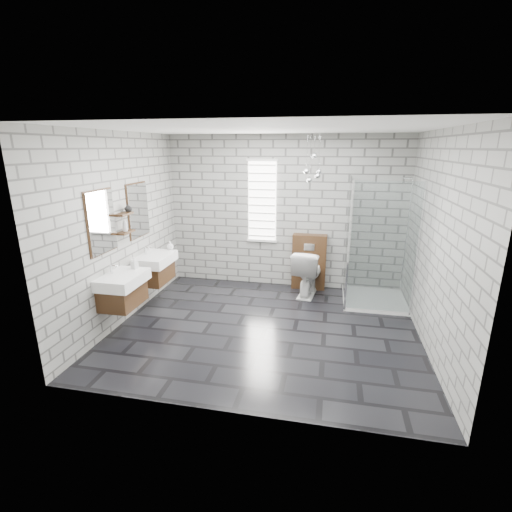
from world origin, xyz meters
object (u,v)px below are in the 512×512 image
(toilet, at_px, (308,272))
(cistern_panel, at_px, (309,262))
(vanity_left, at_px, (120,281))
(vanity_right, at_px, (153,260))
(shower_enclosure, at_px, (371,275))

(toilet, bearing_deg, cistern_panel, -82.78)
(toilet, bearing_deg, vanity_left, 45.89)
(vanity_right, relative_size, cistern_panel, 1.57)
(shower_enclosure, distance_m, toilet, 1.05)
(vanity_right, xyz_separation_m, cistern_panel, (2.39, 1.25, -0.26))
(vanity_right, xyz_separation_m, toilet, (2.39, 0.96, -0.35))
(vanity_left, distance_m, vanity_right, 0.95)
(vanity_left, bearing_deg, toilet, 38.67)
(cistern_panel, bearing_deg, shower_enclosure, -26.83)
(shower_enclosure, bearing_deg, cistern_panel, 153.17)
(cistern_panel, distance_m, toilet, 0.31)
(shower_enclosure, xyz_separation_m, toilet, (-1.02, 0.22, -0.10))
(vanity_right, height_order, shower_enclosure, shower_enclosure)
(toilet, bearing_deg, shower_enclosure, 174.90)
(cistern_panel, bearing_deg, toilet, -90.00)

